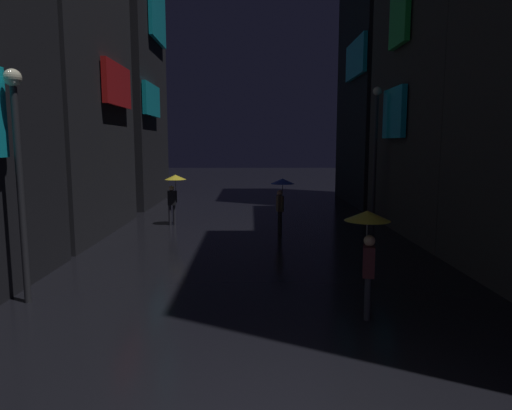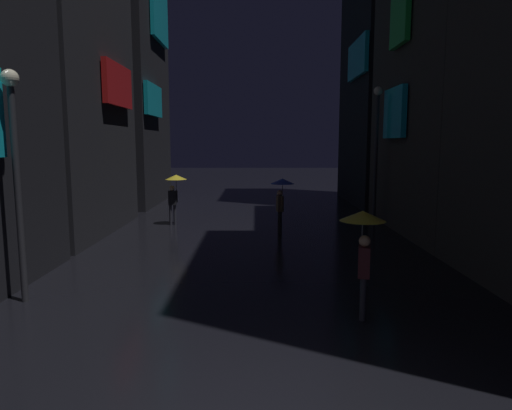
# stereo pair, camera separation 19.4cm
# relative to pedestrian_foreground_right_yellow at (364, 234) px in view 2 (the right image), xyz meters

# --- Properties ---
(building_left_far) EXTENTS (4.25, 7.08, 20.66)m
(building_left_far) POSITION_rel_pedestrian_foreground_right_yellow_xyz_m (-9.61, 17.44, 8.66)
(building_left_far) COLOR black
(building_left_far) RESTS_ON ground
(building_right_mid) EXTENTS (4.25, 8.25, 16.38)m
(building_right_mid) POSITION_rel_pedestrian_foreground_right_yellow_xyz_m (5.36, 9.03, 6.54)
(building_right_mid) COLOR #33302D
(building_right_mid) RESTS_ON ground
(pedestrian_foreground_right_yellow) EXTENTS (0.90, 0.90, 2.12)m
(pedestrian_foreground_right_yellow) POSITION_rel_pedestrian_foreground_right_yellow_xyz_m (0.00, 0.00, 0.00)
(pedestrian_foreground_right_yellow) COLOR #2D2D38
(pedestrian_foreground_right_yellow) RESTS_ON ground
(pedestrian_near_crossing_yellow) EXTENTS (0.90, 0.90, 2.12)m
(pedestrian_near_crossing_yellow) POSITION_rel_pedestrian_foreground_right_yellow_xyz_m (-5.50, 10.38, 0.00)
(pedestrian_near_crossing_yellow) COLOR #2D2D38
(pedestrian_near_crossing_yellow) RESTS_ON ground
(pedestrian_midstreet_centre_blue) EXTENTS (0.90, 0.90, 2.12)m
(pedestrian_midstreet_centre_blue) POSITION_rel_pedestrian_foreground_right_yellow_xyz_m (-1.12, 8.36, 0.00)
(pedestrian_midstreet_centre_blue) COLOR black
(pedestrian_midstreet_centre_blue) RESTS_ON ground
(streetlamp_right_far) EXTENTS (0.36, 0.36, 5.72)m
(streetlamp_right_far) POSITION_rel_pedestrian_foreground_right_yellow_xyz_m (2.87, 10.22, 1.89)
(streetlamp_right_far) COLOR #2D2D33
(streetlamp_right_far) RESTS_ON ground
(streetlamp_left_near) EXTENTS (0.36, 0.36, 4.93)m
(streetlamp_left_near) POSITION_rel_pedestrian_foreground_right_yellow_xyz_m (-7.13, 0.87, 1.46)
(streetlamp_left_near) COLOR #2D2D33
(streetlamp_left_near) RESTS_ON ground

